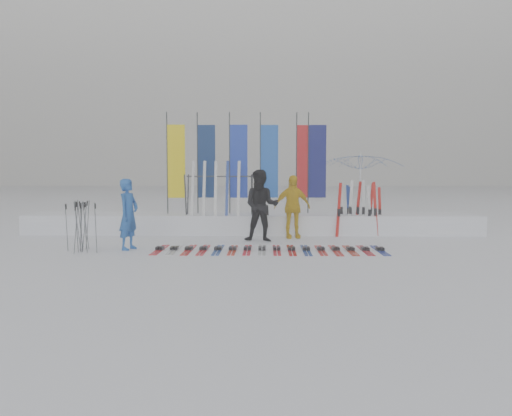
{
  "coord_description": "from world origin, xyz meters",
  "views": [
    {
      "loc": [
        0.46,
        -11.01,
        1.9
      ],
      "look_at": [
        0.2,
        1.6,
        1.0
      ],
      "focal_mm": 35.0,
      "sensor_mm": 36.0,
      "label": 1
    }
  ],
  "objects_px": {
    "person_blue": "(129,214)",
    "ski_rack": "(219,189)",
    "person_yellow": "(292,207)",
    "ski_row": "(269,249)",
    "person_black": "(261,206)",
    "tent_canopy": "(360,191)"
  },
  "relations": [
    {
      "from": "person_blue",
      "to": "ski_row",
      "type": "bearing_deg",
      "value": -73.88
    },
    {
      "from": "person_yellow",
      "to": "ski_rack",
      "type": "height_order",
      "value": "ski_rack"
    },
    {
      "from": "person_black",
      "to": "ski_row",
      "type": "xyz_separation_m",
      "value": [
        0.21,
        -1.6,
        -0.95
      ]
    },
    {
      "from": "person_yellow",
      "to": "ski_row",
      "type": "bearing_deg",
      "value": -117.29
    },
    {
      "from": "person_black",
      "to": "tent_canopy",
      "type": "distance_m",
      "value": 4.36
    },
    {
      "from": "person_blue",
      "to": "ski_rack",
      "type": "xyz_separation_m",
      "value": [
        1.95,
        3.05,
        0.51
      ]
    },
    {
      "from": "person_blue",
      "to": "person_black",
      "type": "bearing_deg",
      "value": -47.55
    },
    {
      "from": "ski_row",
      "to": "ski_rack",
      "type": "xyz_separation_m",
      "value": [
        -1.52,
        3.14,
        1.35
      ]
    },
    {
      "from": "person_yellow",
      "to": "ski_row",
      "type": "height_order",
      "value": "person_yellow"
    },
    {
      "from": "tent_canopy",
      "to": "ski_row",
      "type": "distance_m",
      "value": 5.57
    },
    {
      "from": "person_blue",
      "to": "ski_row",
      "type": "xyz_separation_m",
      "value": [
        3.47,
        -0.09,
        -0.84
      ]
    },
    {
      "from": "person_yellow",
      "to": "tent_canopy",
      "type": "xyz_separation_m",
      "value": [
        2.36,
        2.15,
        0.39
      ]
    },
    {
      "from": "person_black",
      "to": "tent_canopy",
      "type": "xyz_separation_m",
      "value": [
        3.24,
        2.9,
        0.31
      ]
    },
    {
      "from": "ski_rack",
      "to": "tent_canopy",
      "type": "bearing_deg",
      "value": 16.58
    },
    {
      "from": "person_black",
      "to": "person_yellow",
      "type": "relative_size",
      "value": 1.08
    },
    {
      "from": "person_blue",
      "to": "ski_row",
      "type": "distance_m",
      "value": 3.57
    },
    {
      "from": "person_yellow",
      "to": "person_blue",
      "type": "bearing_deg",
      "value": -162.74
    },
    {
      "from": "person_blue",
      "to": "tent_canopy",
      "type": "height_order",
      "value": "tent_canopy"
    },
    {
      "from": "person_black",
      "to": "tent_canopy",
      "type": "bearing_deg",
      "value": 48.1
    },
    {
      "from": "person_yellow",
      "to": "ski_row",
      "type": "distance_m",
      "value": 2.59
    },
    {
      "from": "person_black",
      "to": "ski_row",
      "type": "relative_size",
      "value": 0.36
    },
    {
      "from": "tent_canopy",
      "to": "ski_row",
      "type": "xyz_separation_m",
      "value": [
        -3.03,
        -4.49,
        -1.27
      ]
    }
  ]
}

